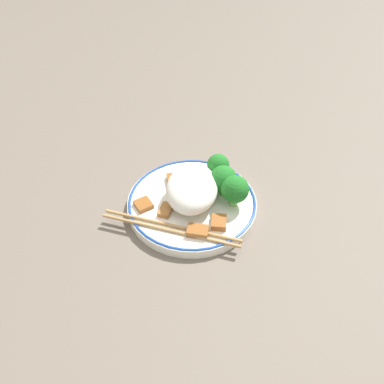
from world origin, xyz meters
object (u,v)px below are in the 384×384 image
at_px(chopsticks, 171,228).
at_px(broccoli_back_left, 235,192).
at_px(broccoli_back_right, 218,166).
at_px(plate, 192,203).
at_px(broccoli_back_center, 223,180).

bearing_deg(chopsticks, broccoli_back_left, -56.35).
bearing_deg(broccoli_back_left, broccoli_back_right, 25.97).
distance_m(broccoli_back_right, chopsticks, 0.15).
bearing_deg(plate, chopsticks, 159.90).
height_order(plate, broccoli_back_right, broccoli_back_right).
distance_m(plate, broccoli_back_right, 0.08).
relative_size(plate, broccoli_back_center, 4.00).
height_order(broccoli_back_left, chopsticks, broccoli_back_left).
height_order(broccoli_back_left, broccoli_back_right, broccoli_back_left).
bearing_deg(broccoli_back_right, plate, 147.92).
distance_m(broccoli_back_left, broccoli_back_right, 0.07).
bearing_deg(broccoli_back_right, chopsticks, 153.93).
xyz_separation_m(broccoli_back_center, chopsticks, (-0.10, 0.08, -0.03)).
relative_size(broccoli_back_center, broccoli_back_right, 1.06).
bearing_deg(broccoli_back_center, broccoli_back_left, -145.22).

